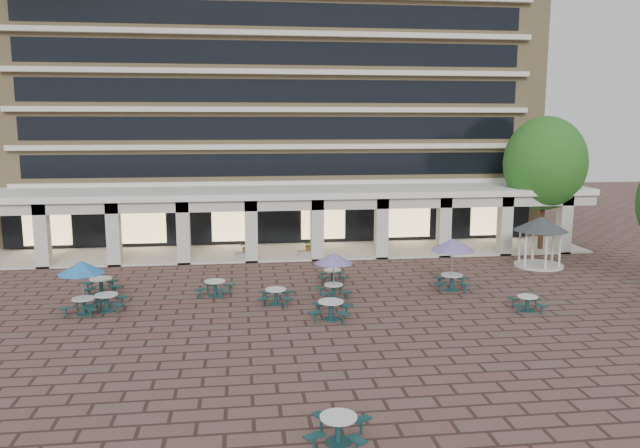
# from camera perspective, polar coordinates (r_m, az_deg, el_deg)

# --- Properties ---
(ground) EXTENTS (120.00, 120.00, 0.00)m
(ground) POSITION_cam_1_polar(r_m,az_deg,el_deg) (28.35, -1.42, -8.81)
(ground) COLOR brown
(ground) RESTS_ON ground
(apartment_building) EXTENTS (40.00, 15.50, 25.20)m
(apartment_building) POSITION_cam_1_polar(r_m,az_deg,el_deg) (52.49, -4.44, 13.39)
(apartment_building) COLOR tan
(apartment_building) RESTS_ON ground
(retail_arcade) EXTENTS (42.00, 6.60, 4.40)m
(retail_arcade) POSITION_cam_1_polar(r_m,az_deg,el_deg) (42.10, -3.53, 1.34)
(retail_arcade) COLOR white
(retail_arcade) RESTS_ON ground
(picnic_table_1) EXTENTS (2.09, 2.09, 0.79)m
(picnic_table_1) POSITION_cam_1_polar(r_m,az_deg,el_deg) (18.13, 1.70, -18.05)
(picnic_table_1) COLOR #143C3D
(picnic_table_1) RESTS_ON ground
(picnic_table_4) EXTENTS (2.18, 2.18, 2.51)m
(picnic_table_4) POSITION_cam_1_polar(r_m,az_deg,el_deg) (30.65, -20.98, -3.91)
(picnic_table_4) COLOR #143C3D
(picnic_table_4) RESTS_ON ground
(picnic_table_5) EXTENTS (1.83, 1.83, 0.82)m
(picnic_table_5) POSITION_cam_1_polar(r_m,az_deg,el_deg) (31.23, -18.93, -6.67)
(picnic_table_5) COLOR #143C3D
(picnic_table_5) RESTS_ON ground
(picnic_table_6) EXTENTS (2.02, 2.02, 2.33)m
(picnic_table_6) POSITION_cam_1_polar(r_m,az_deg,el_deg) (31.32, 1.25, -3.30)
(picnic_table_6) COLOR #143C3D
(picnic_table_6) RESTS_ON ground
(picnic_table_7) EXTENTS (1.83, 1.83, 0.72)m
(picnic_table_7) POSITION_cam_1_polar(r_m,az_deg,el_deg) (31.20, 18.43, -6.78)
(picnic_table_7) COLOR #143C3D
(picnic_table_7) RESTS_ON ground
(picnic_table_8) EXTENTS (2.09, 2.09, 0.80)m
(picnic_table_8) POSITION_cam_1_polar(r_m,az_deg,el_deg) (32.52, -9.58, -5.68)
(picnic_table_8) COLOR #143C3D
(picnic_table_8) RESTS_ON ground
(picnic_table_9) EXTENTS (2.28, 2.28, 0.87)m
(picnic_table_9) POSITION_cam_1_polar(r_m,az_deg,el_deg) (28.32, 1.00, -7.73)
(picnic_table_9) COLOR #143C3D
(picnic_table_9) RESTS_ON ground
(picnic_table_10) EXTENTS (1.88, 1.88, 0.77)m
(picnic_table_10) POSITION_cam_1_polar(r_m,az_deg,el_deg) (30.72, -4.06, -6.50)
(picnic_table_10) COLOR #143C3D
(picnic_table_10) RESTS_ON ground
(picnic_table_11) EXTENTS (2.40, 2.40, 2.77)m
(picnic_table_11) POSITION_cam_1_polar(r_m,az_deg,el_deg) (33.46, 12.06, -2.04)
(picnic_table_11) COLOR #143C3D
(picnic_table_11) RESTS_ON ground
(picnic_table_12) EXTENTS (2.24, 2.24, 0.85)m
(picnic_table_12) POSITION_cam_1_polar(r_m,az_deg,el_deg) (34.30, -19.39, -5.25)
(picnic_table_12) COLOR #143C3D
(picnic_table_12) RESTS_ON ground
(picnic_table_13) EXTENTS (1.64, 1.64, 0.72)m
(picnic_table_13) POSITION_cam_1_polar(r_m,az_deg,el_deg) (34.76, 1.14, -4.65)
(picnic_table_13) COLOR #143C3D
(picnic_table_13) RESTS_ON ground
(gazebo) EXTENTS (3.31, 3.31, 3.08)m
(gazebo) POSITION_cam_1_polar(r_m,az_deg,el_deg) (40.50, 19.51, -0.47)
(gazebo) COLOR beige
(gazebo) RESTS_ON ground
(tree_east_c) EXTENTS (5.55, 5.55, 9.24)m
(tree_east_c) POSITION_cam_1_polar(r_m,az_deg,el_deg) (45.29, 19.87, 5.23)
(tree_east_c) COLOR #402A19
(tree_east_c) RESTS_ON ground
(planter_left) EXTENTS (1.50, 0.69, 1.26)m
(planter_left) POSITION_cam_1_polar(r_m,az_deg,el_deg) (40.57, -6.77, -2.60)
(planter_left) COLOR gray
(planter_left) RESTS_ON ground
(planter_right) EXTENTS (1.50, 0.78, 1.31)m
(planter_right) POSITION_cam_1_polar(r_m,az_deg,el_deg) (40.79, -1.00, -2.41)
(planter_right) COLOR gray
(planter_right) RESTS_ON ground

